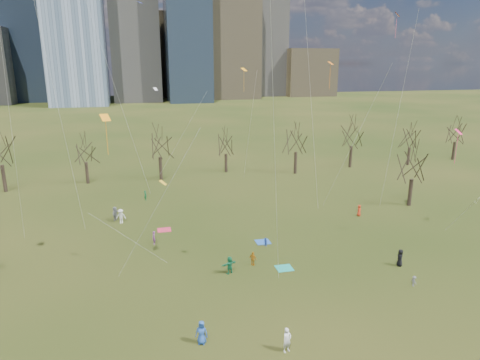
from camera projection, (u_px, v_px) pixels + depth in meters
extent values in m
plane|color=black|center=(273.00, 292.00, 37.31)|extent=(500.00, 500.00, 0.00)
cube|color=slate|center=(133.00, 6.00, 214.98)|extent=(24.00, 24.00, 95.00)
cube|color=#726347|center=(231.00, 33.00, 239.63)|extent=(28.00, 28.00, 72.00)
cube|color=#384C66|center=(31.00, 37.00, 220.96)|extent=(25.00, 25.00, 65.00)
cube|color=slate|center=(266.00, 47.00, 261.30)|extent=(22.00, 22.00, 58.00)
cube|color=#726347|center=(157.00, 56.00, 256.95)|extent=(30.00, 30.00, 48.00)
cube|color=#726347|center=(306.00, 72.00, 266.35)|extent=(30.00, 28.00, 28.00)
cylinder|color=black|center=(4.00, 178.00, 66.11)|extent=(0.55, 0.55, 4.28)
cylinder|color=black|center=(87.00, 173.00, 70.85)|extent=(0.52, 0.52, 3.60)
cylinder|color=black|center=(161.00, 169.00, 72.63)|extent=(0.54, 0.54, 4.05)
cylinder|color=black|center=(226.00, 163.00, 78.30)|extent=(0.51, 0.51, 3.38)
cylinder|color=black|center=(295.00, 163.00, 77.25)|extent=(0.54, 0.54, 3.96)
cylinder|color=black|center=(350.00, 157.00, 81.88)|extent=(0.54, 0.54, 4.14)
cylinder|color=black|center=(409.00, 156.00, 83.80)|extent=(0.52, 0.52, 3.51)
cylinder|color=black|center=(454.00, 151.00, 88.42)|extent=(0.53, 0.53, 3.74)
cylinder|color=black|center=(410.00, 192.00, 59.68)|extent=(0.53, 0.53, 3.83)
cube|color=teal|center=(284.00, 268.00, 41.69)|extent=(1.60, 1.50, 0.03)
cube|color=#2456AB|center=(263.00, 242.00, 47.84)|extent=(1.60, 1.50, 0.03)
cube|color=#D02948|center=(164.00, 230.00, 51.28)|extent=(1.60, 1.50, 0.03)
imported|color=#2550A2|center=(202.00, 332.00, 30.27)|extent=(1.01, 0.83, 1.78)
imported|color=silver|center=(287.00, 340.00, 29.41)|extent=(0.77, 0.63, 1.82)
imported|color=slate|center=(414.00, 281.00, 38.24)|extent=(0.37, 0.64, 0.99)
imported|color=orange|center=(253.00, 259.00, 42.11)|extent=(0.84, 0.85, 1.44)
imported|color=#1A774A|center=(230.00, 265.00, 40.48)|extent=(1.68, 1.10, 1.73)
imported|color=black|center=(400.00, 258.00, 41.97)|extent=(0.84, 1.00, 1.74)
imported|color=#864383|center=(154.00, 238.00, 47.14)|extent=(0.46, 0.60, 1.48)
imported|color=#223B94|center=(265.00, 242.00, 46.54)|extent=(0.50, 0.57, 0.99)
imported|color=white|center=(121.00, 216.00, 53.27)|extent=(1.30, 0.89, 1.85)
imported|color=slate|center=(115.00, 213.00, 54.33)|extent=(1.15, 1.73, 1.79)
imported|color=red|center=(359.00, 210.00, 55.89)|extent=(0.72, 0.86, 1.50)
imported|color=#186E3B|center=(145.00, 195.00, 62.35)|extent=(0.51, 0.61, 1.44)
plane|color=orange|center=(105.00, 117.00, 33.57)|extent=(1.19, 1.10, 0.51)
cylinder|color=silver|center=(154.00, 212.00, 32.79)|extent=(6.48, 7.17, 13.81)
cylinder|color=orange|center=(107.00, 138.00, 34.00)|extent=(0.04, 0.04, 2.70)
cylinder|color=silver|center=(275.00, 162.00, 28.82)|extent=(4.48, 9.94, 23.01)
plane|color=#FC1C63|center=(459.00, 132.00, 44.70)|extent=(1.13, 1.06, 0.55)
cylinder|color=#FC1C63|center=(456.00, 149.00, 45.18)|extent=(0.04, 0.04, 3.15)
cylinder|color=silver|center=(56.00, 98.00, 39.23)|extent=(1.52, 10.01, 29.74)
cylinder|color=silver|center=(309.00, 68.00, 47.75)|extent=(5.56, 3.46, 34.86)
plane|color=blue|center=(140.00, 2.00, 54.34)|extent=(1.02, 1.03, 0.24)
cylinder|color=silver|center=(121.00, 106.00, 53.89)|extent=(6.17, 6.62, 25.45)
plane|color=orange|center=(244.00, 69.00, 64.88)|extent=(1.32, 1.26, 0.49)
cylinder|color=silver|center=(250.00, 129.00, 63.39)|extent=(0.24, 7.93, 17.05)
cylinder|color=orange|center=(244.00, 82.00, 65.35)|extent=(0.04, 0.04, 3.00)
plane|color=gold|center=(163.00, 183.00, 37.76)|extent=(0.82, 0.88, 0.41)
cylinder|color=silver|center=(133.00, 241.00, 34.93)|extent=(5.68, 6.84, 7.75)
plane|color=#EA5679|center=(397.00, 14.00, 49.92)|extent=(0.83, 0.95, 0.55)
cylinder|color=silver|center=(397.00, 118.00, 50.54)|extent=(0.78, 5.09, 23.47)
cylinder|color=#EA5679|center=(396.00, 27.00, 50.29)|extent=(0.04, 0.04, 2.40)
plane|color=silver|center=(156.00, 89.00, 67.49)|extent=(0.99, 0.92, 0.46)
cylinder|color=silver|center=(182.00, 136.00, 66.22)|extent=(6.83, 8.34, 14.03)
cylinder|color=silver|center=(13.00, 145.00, 38.60)|extent=(2.83, 9.57, 21.53)
plane|color=orange|center=(331.00, 63.00, 51.17)|extent=(0.96, 0.92, 0.38)
cylinder|color=silver|center=(353.00, 144.00, 49.11)|extent=(1.96, 9.94, 17.97)
cylinder|color=orange|center=(330.00, 77.00, 51.60)|extent=(0.04, 0.04, 2.85)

